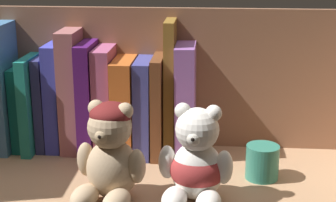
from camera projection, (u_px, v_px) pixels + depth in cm
name	position (u px, v px, depth cm)	size (l,w,h in cm)	color
shelf_board	(171.00, 180.00, 87.96)	(73.79, 27.05, 2.00)	#A87F5B
shelf_back_panel	(177.00, 83.00, 97.72)	(76.19, 1.20, 27.69)	brown
book_1	(8.00, 86.00, 97.10)	(2.62, 12.83, 23.29)	teal
book_2	(23.00, 106.00, 98.03)	(2.02, 9.83, 15.46)	#0F6258
book_3	(34.00, 101.00, 97.57)	(1.84, 13.23, 17.43)	#1E8276
book_4	(45.00, 102.00, 97.45)	(1.62, 9.12, 17.20)	navy
book_5	(57.00, 96.00, 96.92)	(2.55, 9.18, 19.59)	#3C41BA
book_6	(73.00, 90.00, 96.30)	(3.27, 10.25, 22.15)	#A36060
book_7	(90.00, 96.00, 96.35)	(2.55, 12.83, 20.10)	#47145F
book_8	(107.00, 98.00, 96.23)	(3.06, 12.22, 19.25)	#AA507C
book_9	(126.00, 104.00, 96.22)	(3.59, 13.98, 17.35)	#C86025
book_10	(145.00, 105.00, 95.95)	(2.81, 13.14, 17.31)	#3E418E
book_11	(159.00, 103.00, 95.66)	(1.86, 13.57, 17.90)	brown
book_12	(170.00, 87.00, 94.60)	(1.78, 9.29, 24.07)	olive
book_13	(186.00, 98.00, 94.96)	(3.40, 12.34, 20.01)	#935CAC
teddy_bear_larger	(110.00, 154.00, 77.54)	(11.44, 11.75, 15.02)	tan
teddy_bear_smaller	(197.00, 164.00, 77.57)	(10.94, 11.63, 14.77)	white
pillar_candle	(262.00, 161.00, 85.98)	(5.34, 5.34, 5.59)	#2D7A66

